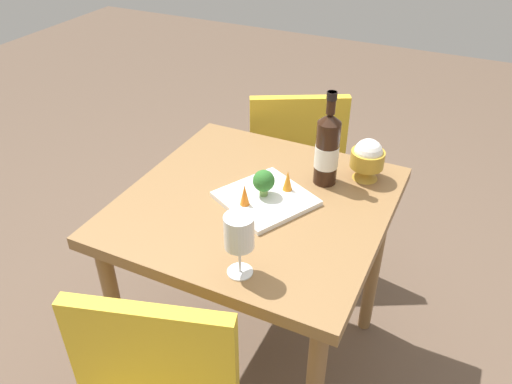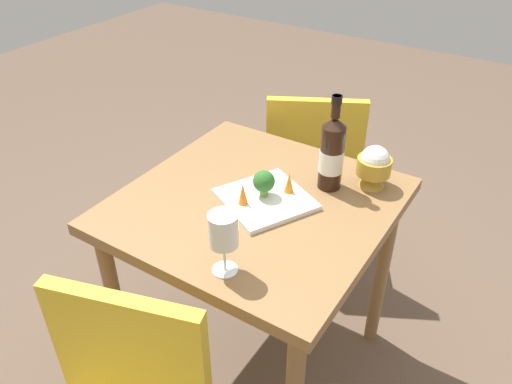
# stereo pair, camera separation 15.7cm
# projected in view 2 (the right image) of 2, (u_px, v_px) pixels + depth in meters

# --- Properties ---
(ground_plane) EXTENTS (8.00, 8.00, 0.00)m
(ground_plane) POSITION_uv_depth(u_px,v_px,m) (256.00, 356.00, 2.01)
(ground_plane) COLOR brown
(dining_table) EXTENTS (0.80, 0.80, 0.75)m
(dining_table) POSITION_uv_depth(u_px,v_px,m) (256.00, 226.00, 1.64)
(dining_table) COLOR olive
(dining_table) RESTS_ON ground_plane
(chair_near_window) EXTENTS (0.54, 0.54, 0.85)m
(chair_near_window) POSITION_uv_depth(u_px,v_px,m) (313.00, 161.00, 2.22)
(chair_near_window) COLOR gold
(chair_near_window) RESTS_ON ground_plane
(wine_bottle) EXTENTS (0.08, 0.08, 0.31)m
(wine_bottle) POSITION_uv_depth(u_px,v_px,m) (332.00, 153.00, 1.58)
(wine_bottle) COLOR black
(wine_bottle) RESTS_ON dining_table
(wine_glass) EXTENTS (0.08, 0.08, 0.18)m
(wine_glass) POSITION_uv_depth(u_px,v_px,m) (223.00, 231.00, 1.25)
(wine_glass) COLOR white
(wine_glass) RESTS_ON dining_table
(rice_bowl) EXTENTS (0.11, 0.11, 0.14)m
(rice_bowl) POSITION_uv_depth(u_px,v_px,m) (374.00, 166.00, 1.61)
(rice_bowl) COLOR gold
(rice_bowl) RESTS_ON dining_table
(serving_plate) EXTENTS (0.34, 0.34, 0.02)m
(serving_plate) POSITION_uv_depth(u_px,v_px,m) (265.00, 199.00, 1.57)
(serving_plate) COLOR white
(serving_plate) RESTS_ON dining_table
(broccoli_floret) EXTENTS (0.07, 0.07, 0.09)m
(broccoli_floret) POSITION_uv_depth(u_px,v_px,m) (264.00, 182.00, 1.55)
(broccoli_floret) COLOR #729E4C
(broccoli_floret) RESTS_ON serving_plate
(carrot_garnish_left) EXTENTS (0.03, 0.03, 0.07)m
(carrot_garnish_left) POSITION_uv_depth(u_px,v_px,m) (243.00, 194.00, 1.52)
(carrot_garnish_left) COLOR orange
(carrot_garnish_left) RESTS_ON serving_plate
(carrot_garnish_right) EXTENTS (0.03, 0.03, 0.07)m
(carrot_garnish_right) POSITION_uv_depth(u_px,v_px,m) (289.00, 183.00, 1.58)
(carrot_garnish_right) COLOR orange
(carrot_garnish_right) RESTS_ON serving_plate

